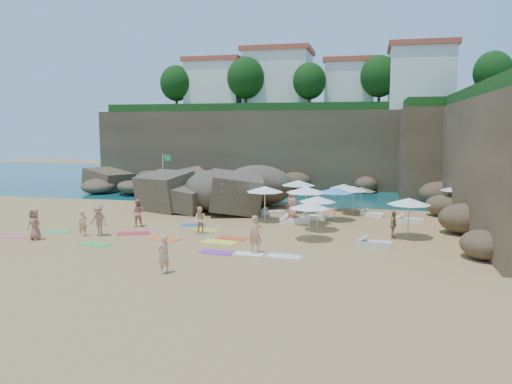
% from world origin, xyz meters
% --- Properties ---
extents(ground, '(120.00, 120.00, 0.00)m').
position_xyz_m(ground, '(0.00, 0.00, 0.00)').
color(ground, tan).
rests_on(ground, ground).
extents(seawater, '(120.00, 120.00, 0.00)m').
position_xyz_m(seawater, '(0.00, 30.00, 0.00)').
color(seawater, '#0C4751').
rests_on(seawater, ground).
extents(cliff_back, '(44.00, 8.00, 8.00)m').
position_xyz_m(cliff_back, '(2.00, 25.00, 4.00)').
color(cliff_back, brown).
rests_on(cliff_back, ground).
extents(cliff_corner, '(10.00, 12.00, 8.00)m').
position_xyz_m(cliff_corner, '(17.00, 20.00, 4.00)').
color(cliff_corner, brown).
rests_on(cliff_corner, ground).
extents(rock_promontory, '(12.00, 7.00, 2.00)m').
position_xyz_m(rock_promontory, '(-11.00, 16.00, 0.00)').
color(rock_promontory, brown).
rests_on(rock_promontory, ground).
extents(clifftop_buildings, '(28.48, 9.48, 7.00)m').
position_xyz_m(clifftop_buildings, '(2.96, 25.79, 11.24)').
color(clifftop_buildings, white).
rests_on(clifftop_buildings, cliff_back).
extents(clifftop_trees, '(35.60, 23.82, 4.40)m').
position_xyz_m(clifftop_trees, '(4.78, 19.52, 11.26)').
color(clifftop_trees, '#11380F').
rests_on(clifftop_trees, ground).
extents(marina_masts, '(3.10, 0.10, 6.00)m').
position_xyz_m(marina_masts, '(-16.50, 30.00, 3.00)').
color(marina_masts, white).
rests_on(marina_masts, ground).
extents(rock_outcrop, '(9.65, 8.56, 3.19)m').
position_xyz_m(rock_outcrop, '(-2.30, 7.07, 0.00)').
color(rock_outcrop, brown).
rests_on(rock_outcrop, ground).
extents(flag_pole, '(0.80, 0.30, 4.16)m').
position_xyz_m(flag_pole, '(-6.99, 8.68, 2.66)').
color(flag_pole, silver).
rests_on(flag_pole, ground).
extents(parasol_0, '(2.19, 2.19, 2.07)m').
position_xyz_m(parasol_0, '(0.78, 9.09, 1.90)').
color(parasol_0, silver).
rests_on(parasol_0, ground).
extents(parasol_1, '(2.54, 2.54, 2.40)m').
position_xyz_m(parasol_1, '(4.21, 7.35, 2.21)').
color(parasol_1, silver).
rests_on(parasol_1, ground).
extents(parasol_2, '(2.20, 2.20, 2.08)m').
position_xyz_m(parasol_2, '(8.23, 7.19, 1.91)').
color(parasol_2, silver).
rests_on(parasol_2, ground).
extents(parasol_3, '(2.16, 2.16, 2.04)m').
position_xyz_m(parasol_3, '(7.49, 8.78, 1.87)').
color(parasol_3, silver).
rests_on(parasol_3, ground).
extents(parasol_4, '(2.30, 2.30, 2.18)m').
position_xyz_m(parasol_4, '(15.41, 8.26, 2.00)').
color(parasol_4, silver).
rests_on(parasol_4, ground).
extents(parasol_5, '(2.51, 2.51, 2.38)m').
position_xyz_m(parasol_5, '(2.55, 3.24, 2.18)').
color(parasol_5, silver).
rests_on(parasol_5, ground).
extents(parasol_6, '(2.11, 2.11, 1.99)m').
position_xyz_m(parasol_6, '(8.80, 7.57, 1.83)').
color(parasol_6, silver).
rests_on(parasol_6, ground).
extents(parasol_7, '(2.25, 2.25, 2.13)m').
position_xyz_m(parasol_7, '(6.32, 0.94, 1.95)').
color(parasol_7, silver).
rests_on(parasol_7, ground).
extents(parasol_8, '(2.44, 2.44, 2.31)m').
position_xyz_m(parasol_8, '(11.61, 0.02, 2.12)').
color(parasol_8, silver).
rests_on(parasol_8, ground).
extents(parasol_9, '(2.28, 2.28, 2.15)m').
position_xyz_m(parasol_9, '(6.17, -1.82, 1.97)').
color(parasol_9, silver).
rests_on(parasol_9, ground).
extents(parasol_10, '(2.40, 2.40, 2.27)m').
position_xyz_m(parasol_10, '(7.11, 4.50, 2.08)').
color(parasol_10, silver).
rests_on(parasol_10, ground).
extents(parasol_11, '(2.62, 2.62, 2.47)m').
position_xyz_m(parasol_11, '(5.38, 2.81, 2.27)').
color(parasol_11, silver).
rests_on(parasol_11, ground).
extents(lounger_0, '(1.83, 0.80, 0.28)m').
position_xyz_m(lounger_0, '(5.67, 4.71, 0.14)').
color(lounger_0, white).
rests_on(lounger_0, ground).
extents(lounger_1, '(1.80, 1.30, 0.27)m').
position_xyz_m(lounger_1, '(9.67, 6.78, 0.13)').
color(lounger_1, white).
rests_on(lounger_1, ground).
extents(lounger_2, '(1.81, 0.61, 0.28)m').
position_xyz_m(lounger_2, '(12.04, 4.96, 0.14)').
color(lounger_2, white).
rests_on(lounger_2, ground).
extents(lounger_3, '(1.79, 1.21, 0.27)m').
position_xyz_m(lounger_3, '(2.49, 5.98, 0.13)').
color(lounger_3, white).
rests_on(lounger_3, ground).
extents(lounger_4, '(2.01, 1.08, 0.30)m').
position_xyz_m(lounger_4, '(4.62, 2.86, 0.15)').
color(lounger_4, white).
rests_on(lounger_4, ground).
extents(lounger_5, '(1.79, 0.68, 0.27)m').
position_xyz_m(lounger_5, '(9.75, -2.47, 0.14)').
color(lounger_5, silver).
rests_on(lounger_5, ground).
extents(towel_1, '(1.65, 0.99, 0.03)m').
position_xyz_m(towel_1, '(-10.42, -4.79, 0.01)').
color(towel_1, '#DD556F').
rests_on(towel_1, ground).
extents(towel_2, '(2.14, 1.59, 0.03)m').
position_xyz_m(towel_2, '(-1.86, -3.40, 0.02)').
color(towel_2, orange).
rests_on(towel_2, ground).
extents(towel_3, '(1.80, 1.10, 0.03)m').
position_xyz_m(towel_3, '(-4.92, -5.54, 0.01)').
color(towel_3, green).
rests_on(towel_3, ground).
extents(towel_4, '(1.79, 1.26, 0.03)m').
position_xyz_m(towel_4, '(-0.32, -0.51, 0.01)').
color(towel_4, yellow).
rests_on(towel_4, ground).
extents(towel_5, '(1.52, 0.82, 0.03)m').
position_xyz_m(towel_5, '(3.62, -5.60, 0.01)').
color(towel_5, white).
rests_on(towel_5, ground).
extents(towel_6, '(1.85, 1.08, 0.03)m').
position_xyz_m(towel_6, '(1.98, -5.72, 0.02)').
color(towel_6, purple).
rests_on(towel_6, ground).
extents(towel_7, '(2.08, 1.62, 0.03)m').
position_xyz_m(towel_7, '(-4.22, -2.44, 0.02)').
color(towel_7, red).
rests_on(towel_7, ground).
extents(towel_8, '(1.74, 1.14, 0.03)m').
position_xyz_m(towel_8, '(-1.67, 0.89, 0.01)').
color(towel_8, blue).
rests_on(towel_8, ground).
extents(towel_10, '(1.83, 1.16, 0.03)m').
position_xyz_m(towel_10, '(1.87, -2.42, 0.02)').
color(towel_10, '#E34923').
rests_on(towel_10, ground).
extents(towel_11, '(1.74, 1.20, 0.03)m').
position_xyz_m(towel_11, '(-8.98, -3.04, 0.01)').
color(towel_11, '#38C557').
rests_on(towel_11, ground).
extents(towel_12, '(2.04, 1.20, 0.03)m').
position_xyz_m(towel_12, '(1.45, -3.47, 0.02)').
color(towel_12, '#F5FC42').
rests_on(towel_12, ground).
extents(towel_13, '(1.76, 0.97, 0.03)m').
position_xyz_m(towel_13, '(5.43, -5.69, 0.01)').
color(towel_13, silver).
rests_on(towel_13, ground).
extents(person_stand_0, '(0.61, 0.65, 1.49)m').
position_xyz_m(person_stand_0, '(-6.77, -3.73, 0.74)').
color(person_stand_0, tan).
rests_on(person_stand_0, ground).
extents(person_stand_1, '(0.97, 0.83, 1.76)m').
position_xyz_m(person_stand_1, '(-4.98, -0.36, 0.88)').
color(person_stand_1, tan).
rests_on(person_stand_1, ground).
extents(person_stand_2, '(1.34, 0.84, 1.93)m').
position_xyz_m(person_stand_2, '(-1.27, 6.99, 0.97)').
color(person_stand_2, '#ECBB86').
rests_on(person_stand_2, ground).
extents(person_stand_3, '(0.51, 0.97, 1.57)m').
position_xyz_m(person_stand_3, '(10.78, -0.31, 0.79)').
color(person_stand_3, '#A58552').
rests_on(person_stand_3, ground).
extents(person_stand_4, '(1.00, 1.06, 1.94)m').
position_xyz_m(person_stand_4, '(4.12, 5.09, 0.97)').
color(person_stand_4, tan).
rests_on(person_stand_4, ground).
extents(person_stand_5, '(1.41, 0.68, 1.46)m').
position_xyz_m(person_stand_5, '(-5.93, 5.55, 0.73)').
color(person_stand_5, '#B27259').
rests_on(person_stand_5, ground).
extents(person_stand_6, '(0.63, 0.73, 1.70)m').
position_xyz_m(person_stand_6, '(0.85, -9.69, 0.85)').
color(person_stand_6, '#E0AA7F').
rests_on(person_stand_6, ground).
extents(person_lie_0, '(1.47, 2.01, 0.49)m').
position_xyz_m(person_lie_0, '(-5.90, -3.49, 0.25)').
color(person_lie_0, '#B4795A').
rests_on(person_lie_0, ground).
extents(person_lie_2, '(1.03, 1.80, 0.46)m').
position_xyz_m(person_lie_2, '(-8.87, -5.20, 0.23)').
color(person_lie_2, '#9D634E').
rests_on(person_lie_2, ground).
extents(person_lie_4, '(1.54, 1.97, 0.45)m').
position_xyz_m(person_lie_4, '(3.93, -5.41, 0.23)').
color(person_lie_4, tan).
rests_on(person_lie_4, ground).
extents(person_lie_5, '(1.17, 1.74, 0.60)m').
position_xyz_m(person_lie_5, '(-0.33, -1.62, 0.30)').
color(person_lie_5, '#F0C288').
rests_on(person_lie_5, ground).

